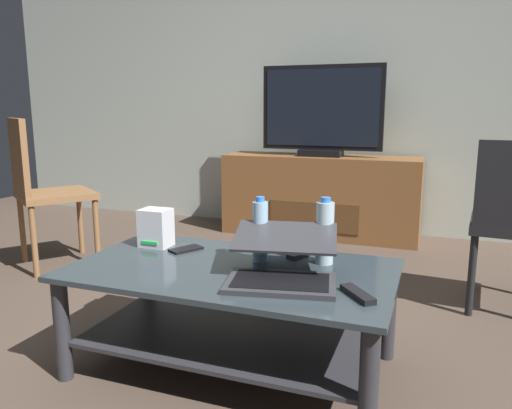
% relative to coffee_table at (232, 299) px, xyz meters
% --- Properties ---
extents(ground_plane, '(7.68, 7.68, 0.00)m').
position_rel_coffee_table_xyz_m(ground_plane, '(-0.14, -0.05, -0.29)').
color(ground_plane, '#4C3D33').
extents(back_wall, '(6.40, 0.12, 2.80)m').
position_rel_coffee_table_xyz_m(back_wall, '(-0.14, 2.52, 1.11)').
color(back_wall, '#A8B2A8').
rests_on(back_wall, ground).
extents(coffee_table, '(1.24, 0.69, 0.42)m').
position_rel_coffee_table_xyz_m(coffee_table, '(0.00, 0.00, 0.00)').
color(coffee_table, '#2D383D').
rests_on(coffee_table, ground).
extents(media_cabinet, '(1.56, 0.44, 0.65)m').
position_rel_coffee_table_xyz_m(media_cabinet, '(-0.16, 2.20, 0.03)').
color(media_cabinet, brown).
rests_on(media_cabinet, ground).
extents(television, '(0.96, 0.20, 0.70)m').
position_rel_coffee_table_xyz_m(television, '(-0.16, 2.18, 0.70)').
color(television, black).
rests_on(television, media_cabinet).
extents(side_chair, '(0.61, 0.61, 0.96)m').
position_rel_coffee_table_xyz_m(side_chair, '(-1.64, 0.76, 0.25)').
color(side_chair, brown).
rests_on(side_chair, ground).
extents(laptop, '(0.45, 0.45, 0.17)m').
position_rel_coffee_table_xyz_m(laptop, '(0.23, -0.06, 0.19)').
color(laptop, '#333338').
rests_on(laptop, coffee_table).
extents(router_box, '(0.13, 0.11, 0.17)m').
position_rel_coffee_table_xyz_m(router_box, '(-0.43, 0.16, 0.21)').
color(router_box, silver).
rests_on(router_box, coffee_table).
extents(water_bottle_near, '(0.06, 0.06, 0.26)m').
position_rel_coffee_table_xyz_m(water_bottle_near, '(0.08, 0.11, 0.25)').
color(water_bottle_near, '#99C6E5').
rests_on(water_bottle_near, coffee_table).
extents(water_bottle_far, '(0.07, 0.07, 0.27)m').
position_rel_coffee_table_xyz_m(water_bottle_far, '(0.32, 0.18, 0.25)').
color(water_bottle_far, silver).
rests_on(water_bottle_far, coffee_table).
extents(cell_phone, '(0.13, 0.16, 0.01)m').
position_rel_coffee_table_xyz_m(cell_phone, '(-0.28, 0.15, 0.13)').
color(cell_phone, black).
rests_on(cell_phone, coffee_table).
extents(tv_remote, '(0.14, 0.15, 0.02)m').
position_rel_coffee_table_xyz_m(tv_remote, '(0.50, -0.14, 0.14)').
color(tv_remote, black).
rests_on(tv_remote, coffee_table).
extents(soundbar_remote, '(0.10, 0.16, 0.02)m').
position_rel_coffee_table_xyz_m(soundbar_remote, '(0.22, 0.24, 0.14)').
color(soundbar_remote, '#2D2D30').
rests_on(soundbar_remote, coffee_table).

